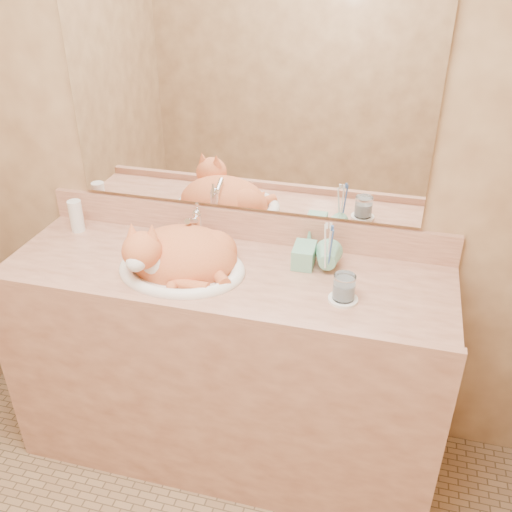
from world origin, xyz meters
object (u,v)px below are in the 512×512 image
(soap_dispenser, at_px, (302,252))
(water_glass, at_px, (344,287))
(vanity_counter, at_px, (227,366))
(sink_basin, at_px, (181,254))
(toothbrush_cup, at_px, (327,264))
(cat, at_px, (177,253))

(soap_dispenser, bearing_deg, water_glass, -40.08)
(vanity_counter, height_order, sink_basin, sink_basin)
(vanity_counter, height_order, water_glass, water_glass)
(soap_dispenser, distance_m, toothbrush_cup, 0.10)
(soap_dispenser, height_order, toothbrush_cup, soap_dispenser)
(vanity_counter, height_order, soap_dispenser, soap_dispenser)
(vanity_counter, distance_m, soap_dispenser, 0.58)
(vanity_counter, height_order, toothbrush_cup, toothbrush_cup)
(soap_dispenser, height_order, water_glass, soap_dispenser)
(vanity_counter, distance_m, sink_basin, 0.52)
(toothbrush_cup, bearing_deg, water_glass, -60.70)
(soap_dispenser, bearing_deg, sink_basin, -168.03)
(toothbrush_cup, bearing_deg, cat, -170.70)
(vanity_counter, bearing_deg, sink_basin, -172.27)
(vanity_counter, relative_size, cat, 4.07)
(cat, relative_size, water_glass, 4.62)
(cat, bearing_deg, water_glass, -13.86)
(sink_basin, distance_m, toothbrush_cup, 0.51)
(soap_dispenser, bearing_deg, cat, -170.06)
(sink_basin, relative_size, water_glass, 5.23)
(sink_basin, relative_size, cat, 1.13)
(sink_basin, bearing_deg, toothbrush_cup, 0.64)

